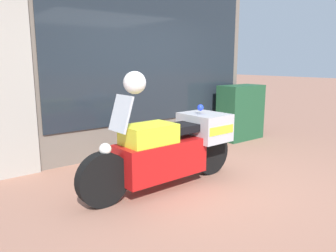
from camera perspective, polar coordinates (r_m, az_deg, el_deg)
ground_plane at (r=4.81m, az=7.62°, el=-8.84°), size 60.00×60.00×0.00m
shop_building at (r=5.89m, az=-8.76°, el=11.68°), size 5.22×0.55×3.39m
window_display at (r=6.37m, az=-3.52°, el=0.58°), size 4.02×0.30×1.96m
paramedic_motorcycle at (r=4.33m, az=0.70°, el=-3.64°), size 2.40×0.67×1.26m
utility_cabinet at (r=7.14m, az=12.50°, el=2.35°), size 0.98×0.51×1.15m
white_helmet at (r=3.85m, az=-5.83°, el=7.52°), size 0.27×0.27×0.27m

